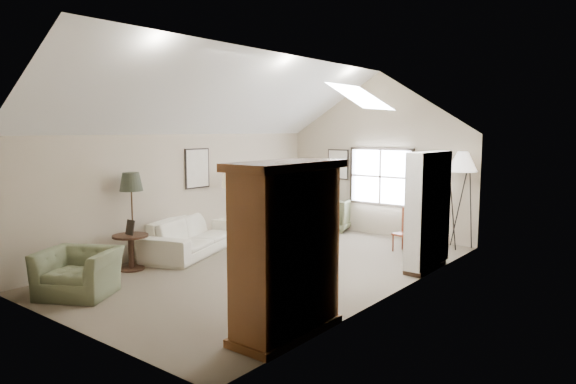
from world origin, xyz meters
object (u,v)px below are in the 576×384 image
Objects in this scene: armoire at (286,250)px; side_chair at (404,230)px; coffee_table at (276,242)px; side_table at (131,252)px; armchair_near at (79,272)px; armchair_far at (333,214)px; sofa at (193,235)px.

side_chair is (-0.81, 5.05, -0.63)m from armoire.
armoire reaches higher than side_chair.
side_table reaches higher than coffee_table.
side_table is at bearing -112.11° from side_chair.
armchair_far reaches higher than armchair_near.
armoire is 3.71m from armchair_near.
armoire is 0.84× the size of sofa.
armchair_near is 4.16m from coffee_table.
side_chair reaches higher than armchair_near.
armchair_far is 1.41× the size of side_table.
armoire is at bearing 102.08° from armchair_far.
coffee_table is at bearing 64.98° from side_table.
armchair_near is 1.19× the size of side_chair.
side_table is at bearing 163.04° from sofa.
side_chair is at bearing 52.89° from side_table.
armchair_near is 6.45m from side_chair.
armchair_far is at bearing 172.13° from side_chair.
armchair_far is 0.99× the size of side_chair.
armchair_near is 1.20× the size of armchair_far.
coffee_table is 0.90× the size of side_chair.
armchair_far is (0.24, 6.89, 0.06)m from armchair_near.
sofa is 2.36× the size of armchair_near.
coffee_table is at bearing -71.33° from sofa.
armchair_far is at bearing 118.47° from armoire.
armchair_far is 1.10× the size of coffee_table.
sofa is 1.77m from coffee_table.
side_chair is (3.46, 2.84, 0.08)m from sofa.
armchair_near is (0.72, -3.00, -0.02)m from sofa.
armchair_near is 1.53m from side_table.
coffee_table is (-2.91, 3.32, -0.88)m from armoire.
coffee_table is at bearing 131.21° from armoire.
armoire is at bearing -8.23° from side_table.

